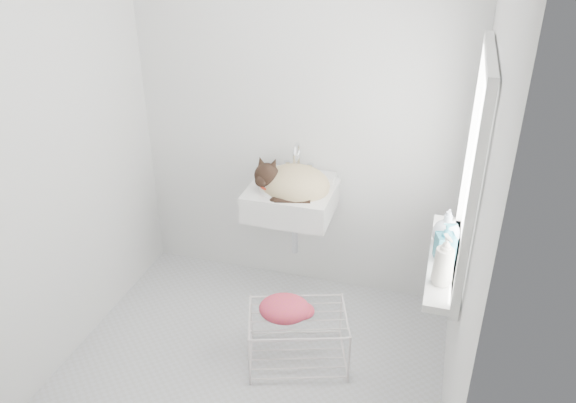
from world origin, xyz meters
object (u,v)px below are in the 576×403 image
(bottle_b, at_px, (443,259))
(bottle_c, at_px, (444,243))
(sink, at_px, (291,188))
(cat, at_px, (292,184))
(bottle_a, at_px, (441,283))
(wire_rack, at_px, (298,340))

(bottle_b, distance_m, bottle_c, 0.16)
(bottle_b, height_order, bottle_c, bottle_b)
(sink, distance_m, bottle_b, 1.12)
(sink, relative_size, bottle_c, 2.89)
(cat, relative_size, bottle_a, 2.06)
(cat, distance_m, bottle_c, 1.03)
(bottle_b, xyz_separation_m, bottle_c, (0.00, 0.16, 0.00))
(cat, distance_m, wire_rack, 0.96)
(sink, bearing_deg, cat, -55.79)
(bottle_b, bearing_deg, bottle_c, 90.00)
(bottle_b, relative_size, bottle_c, 1.10)
(bottle_a, relative_size, bottle_b, 1.08)
(sink, height_order, cat, cat)
(bottle_c, bearing_deg, bottle_a, -90.00)
(bottle_a, bearing_deg, bottle_c, 90.00)
(wire_rack, bearing_deg, cat, 109.36)
(cat, xyz_separation_m, wire_rack, (0.20, -0.57, -0.74))
(bottle_a, height_order, bottle_b, bottle_a)
(wire_rack, xyz_separation_m, bottle_b, (0.76, 0.03, 0.70))
(sink, bearing_deg, bottle_c, -22.82)
(sink, xyz_separation_m, bottle_b, (0.97, -0.57, 0.00))
(bottle_a, distance_m, bottle_b, 0.22)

